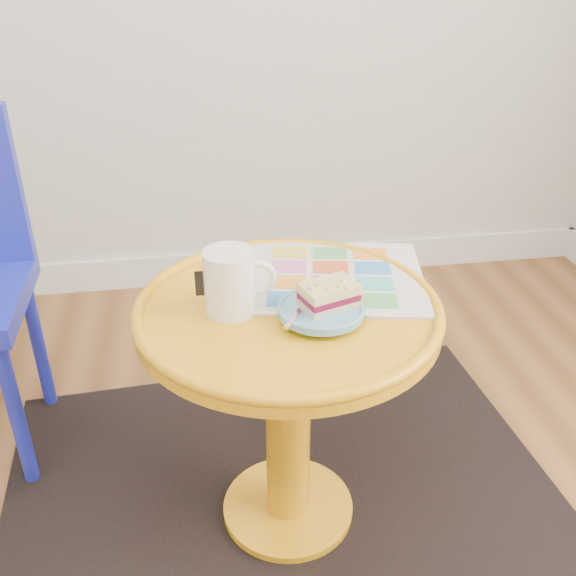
{
  "coord_description": "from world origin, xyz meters",
  "views": [
    {
      "loc": [
        0.46,
        -0.22,
        1.18
      ],
      "look_at": [
        0.63,
        0.82,
        0.6
      ],
      "focal_mm": 40.0,
      "sensor_mm": 36.0,
      "label": 1
    }
  ],
  "objects": [
    {
      "name": "rug",
      "position": [
        0.63,
        0.82,
        0.0
      ],
      "size": [
        1.36,
        1.18,
        0.01
      ],
      "primitive_type": "cube",
      "rotation": [
        0.0,
        0.0,
        0.06
      ],
      "color": "black",
      "rests_on": "ground"
    },
    {
      "name": "side_table",
      "position": [
        0.63,
        0.82,
        0.4
      ],
      "size": [
        0.59,
        0.59,
        0.56
      ],
      "color": "orange",
      "rests_on": "ground"
    },
    {
      "name": "newspaper",
      "position": [
        0.73,
        0.92,
        0.56
      ],
      "size": [
        0.43,
        0.39,
        0.01
      ],
      "primitive_type": "cube",
      "rotation": [
        0.0,
        0.0,
        -0.2
      ],
      "color": "silver",
      "rests_on": "side_table"
    },
    {
      "name": "mug",
      "position": [
        0.52,
        0.82,
        0.62
      ],
      "size": [
        0.14,
        0.09,
        0.12
      ],
      "rotation": [
        0.0,
        0.0,
        -0.06
      ],
      "color": "white",
      "rests_on": "side_table"
    },
    {
      "name": "plate",
      "position": [
        0.68,
        0.77,
        0.57
      ],
      "size": [
        0.16,
        0.16,
        0.02
      ],
      "color": "#5FA1CA",
      "rests_on": "newspaper"
    },
    {
      "name": "cake_slice",
      "position": [
        0.69,
        0.78,
        0.6
      ],
      "size": [
        0.12,
        0.1,
        0.04
      ],
      "rotation": [
        0.0,
        0.0,
        0.34
      ],
      "color": "#D3BC8C",
      "rests_on": "plate"
    },
    {
      "name": "fork",
      "position": [
        0.64,
        0.77,
        0.58
      ],
      "size": [
        0.09,
        0.13,
        0.0
      ],
      "rotation": [
        0.0,
        0.0,
        -0.56
      ],
      "color": "silver",
      "rests_on": "plate"
    }
  ]
}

